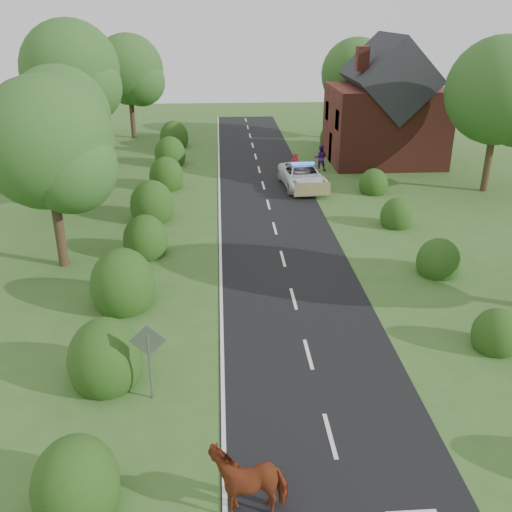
{
  "coord_description": "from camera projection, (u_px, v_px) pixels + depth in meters",
  "views": [
    {
      "loc": [
        -2.81,
        -12.13,
        10.72
      ],
      "look_at": [
        -1.42,
        9.46,
        1.3
      ],
      "focal_mm": 40.0,
      "sensor_mm": 36.0,
      "label": 1
    }
  ],
  "objects": [
    {
      "name": "police_van",
      "position": [
        303.0,
        176.0,
        36.83
      ],
      "size": [
        2.91,
        5.62,
        1.65
      ],
      "rotation": [
        0.0,
        0.0,
        0.08
      ],
      "color": "silver",
      "rests_on": "ground"
    },
    {
      "name": "tree_left_c",
      "position": [
        75.0,
        74.0,
        39.48
      ],
      "size": [
        6.97,
        6.8,
        10.22
      ],
      "color": "#332316",
      "rests_on": "ground"
    },
    {
      "name": "hedgerow_left",
      "position": [
        140.0,
        250.0,
        25.56
      ],
      "size": [
        2.75,
        50.41,
        3.0
      ],
      "color": "#1B4118",
      "rests_on": "ground"
    },
    {
      "name": "pedestrian_red",
      "position": [
        295.0,
        165.0,
        39.08
      ],
      "size": [
        0.68,
        0.51,
        1.68
      ],
      "primitive_type": "imported",
      "rotation": [
        0.0,
        0.0,
        3.32
      ],
      "color": "red",
      "rests_on": "ground"
    },
    {
      "name": "road_sign",
      "position": [
        149.0,
        351.0,
        16.42
      ],
      "size": [
        1.06,
        0.08,
        2.53
      ],
      "color": "gray",
      "rests_on": "ground"
    },
    {
      "name": "pedestrian_purple",
      "position": [
        320.0,
        158.0,
        40.66
      ],
      "size": [
        1.01,
        0.85,
        1.84
      ],
      "primitive_type": "imported",
      "rotation": [
        0.0,
        0.0,
        2.96
      ],
      "color": "#451A6F",
      "rests_on": "ground"
    },
    {
      "name": "tree_left_d",
      "position": [
        132.0,
        72.0,
        49.15
      ],
      "size": [
        6.15,
        6.0,
        8.89
      ],
      "color": "#332316",
      "rests_on": "ground"
    },
    {
      "name": "hedgerow_right",
      "position": [
        429.0,
        251.0,
        25.97
      ],
      "size": [
        2.1,
        45.78,
        2.1
      ],
      "color": "#1B4118",
      "rests_on": "ground"
    },
    {
      "name": "tree_right_b",
      "position": [
        505.0,
        96.0,
        34.0
      ],
      "size": [
        6.56,
        6.4,
        9.4
      ],
      "color": "#332316",
      "rests_on": "ground"
    },
    {
      "name": "cow",
      "position": [
        249.0,
        480.0,
        13.12
      ],
      "size": [
        2.2,
        1.35,
        1.47
      ],
      "primitive_type": "imported",
      "rotation": [
        0.0,
        0.0,
        -1.44
      ],
      "color": "#622B16",
      "rests_on": "ground"
    },
    {
      "name": "ground",
      "position": [
        330.0,
        436.0,
        15.54
      ],
      "size": [
        120.0,
        120.0,
        0.0
      ],
      "primitive_type": "plane",
      "color": "#3A6128"
    },
    {
      "name": "tree_right_c",
      "position": [
        359.0,
        77.0,
        48.59
      ],
      "size": [
        6.15,
        6.0,
        8.58
      ],
      "color": "#332316",
      "rests_on": "ground"
    },
    {
      "name": "road_markings",
      "position": [
        248.0,
        252.0,
        27.27
      ],
      "size": [
        4.96,
        70.0,
        0.01
      ],
      "color": "white",
      "rests_on": "road"
    },
    {
      "name": "house",
      "position": [
        385.0,
        111.0,
        42.04
      ],
      "size": [
        8.0,
        7.4,
        9.17
      ],
      "color": "maroon",
      "rests_on": "ground"
    },
    {
      "name": "tree_left_b",
      "position": [
        64.0,
        122.0,
        31.04
      ],
      "size": [
        5.74,
        5.6,
        8.07
      ],
      "color": "#332316",
      "rests_on": "ground"
    },
    {
      "name": "road",
      "position": [
        277.0,
        235.0,
        29.26
      ],
      "size": [
        6.0,
        70.0,
        0.02
      ],
      "primitive_type": "cube",
      "color": "black",
      "rests_on": "ground"
    },
    {
      "name": "tree_left_a",
      "position": [
        53.0,
        149.0,
        23.69
      ],
      "size": [
        5.74,
        5.6,
        8.38
      ],
      "color": "#332316",
      "rests_on": "ground"
    }
  ]
}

